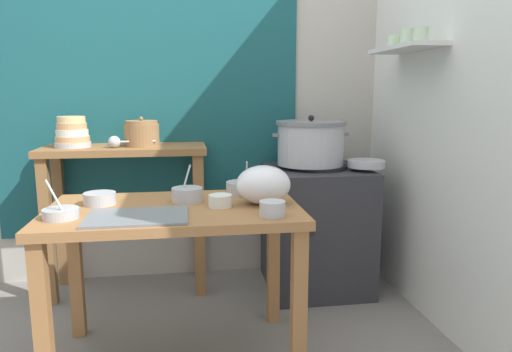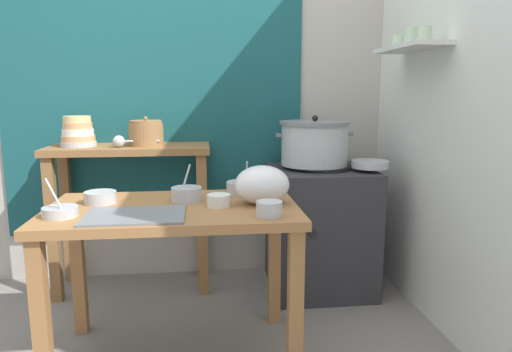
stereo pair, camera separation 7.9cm
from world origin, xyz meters
The scene contains 18 objects.
wall_back centered at (0.08, 1.10, 1.30)m, with size 4.40×0.12×2.60m.
wall_right centered at (1.40, 0.20, 1.30)m, with size 0.30×3.20×2.60m.
prep_table centered at (0.01, 0.01, 0.61)m, with size 1.10×0.66×0.72m.
back_shelf_table centered at (-0.29, 0.83, 0.68)m, with size 0.96×0.40×0.90m.
stove_block centered at (0.86, 0.70, 0.38)m, with size 0.60×0.61×0.78m.
steamer_pot centered at (0.82, 0.72, 0.91)m, with size 0.47×0.42×0.30m.
clay_pot centered at (-0.19, 0.83, 0.97)m, with size 0.21×0.21×0.18m.
bowl_stack_enamel centered at (-0.58, 0.83, 0.98)m, with size 0.21×0.21×0.18m.
ladle centered at (-0.33, 0.76, 0.94)m, with size 0.27×0.07×0.07m.
serving_tray centered at (-0.13, -0.16, 0.72)m, with size 0.40×0.28×0.01m, color slate.
plastic_bag centered at (0.41, 0.00, 0.81)m, with size 0.25×0.22×0.17m, color white.
wide_pan centered at (1.13, 0.57, 0.80)m, with size 0.22×0.22×0.04m, color #B7BABF.
prep_bowl_0 centered at (0.07, 0.09, 0.76)m, with size 0.14×0.14×0.17m.
prep_bowl_1 centered at (0.21, -0.03, 0.75)m, with size 0.10×0.10×0.05m.
prep_bowl_2 centered at (0.34, 0.22, 0.75)m, with size 0.16×0.16×0.17m.
prep_bowl_3 centered at (0.41, -0.22, 0.75)m, with size 0.11×0.11×0.06m.
prep_bowl_4 centered at (-0.43, -0.13, 0.74)m, with size 0.14×0.14×0.16m.
prep_bowl_5 centered at (-0.32, 0.10, 0.75)m, with size 0.14×0.14×0.05m.
Camera 1 is at (0.07, -2.02, 1.21)m, focal length 32.72 mm.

